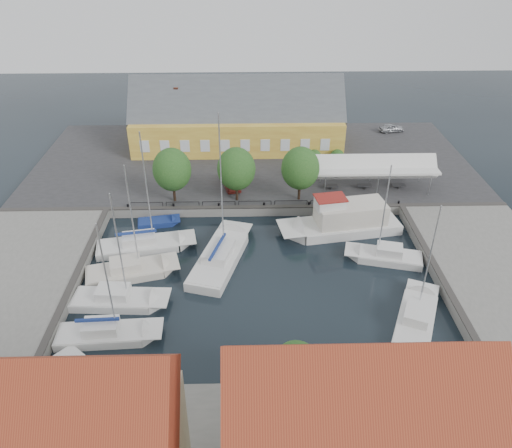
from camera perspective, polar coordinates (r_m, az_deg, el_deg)
The scene contains 20 objects.
ground at distance 46.94m, azimuth 0.18°, elevation -5.42°, with size 140.00×140.00×0.00m, color black.
north_quay at distance 66.50m, azimuth -0.36°, elevation 7.00°, with size 56.00×26.00×1.00m, color #2D2D30.
west_quay at distance 49.68m, azimuth -26.19°, elevation -6.18°, with size 12.00×24.00×1.00m, color slate.
east_quay at distance 50.60m, azimuth 26.13°, elevation -5.43°, with size 12.00×24.00×1.00m, color slate.
quay_edge_fittings at distance 50.22m, azimuth 0.06°, elevation -1.18°, with size 56.00×24.72×0.40m.
warehouse at distance 69.97m, azimuth -2.63°, elevation 11.74°, with size 28.56×14.00×9.55m.
tent_canopy at distance 59.39m, azimuth 13.51°, elevation 6.30°, with size 14.00×4.00×2.83m.
quay_trees at distance 54.69m, azimuth -2.26°, elevation 6.31°, with size 18.20×4.20×6.30m.
car_silver at distance 77.76m, azimuth 15.23°, elevation 10.54°, with size 1.45×3.61×1.23m, color #A7A9AF.
car_red at distance 58.98m, azimuth -2.95°, elevation 4.89°, with size 1.57×4.50×1.48m, color #4F1612.
center_sailboat at distance 48.14m, azimuth -4.09°, elevation -3.91°, with size 6.29×11.56×15.06m.
trawler at distance 53.01m, azimuth 10.02°, elevation 0.16°, with size 13.27×5.85×5.00m.
east_boat_a at distance 49.84m, azimuth 14.54°, elevation -3.74°, with size 7.67×4.18×10.60m.
east_boat_c at distance 43.57m, azimuth 17.80°, elevation -10.32°, with size 6.01×8.97×11.11m.
west_boat_a at distance 51.11m, azimuth -12.69°, elevation -2.47°, with size 10.15×4.49×12.88m.
west_boat_b at distance 47.85m, azimuth -14.15°, elevation -5.35°, with size 8.90×4.94×11.63m.
west_boat_c at distance 44.82m, azimuth -15.43°, elevation -8.48°, with size 8.56×3.15×11.34m.
west_boat_d at distance 41.87m, azimuth -16.65°, elevation -12.10°, with size 8.49×2.93×11.19m.
launch_sw at distance 40.23m, azimuth -19.58°, elevation -15.35°, with size 4.72×4.48×0.98m.
launch_nw at distance 54.88m, azimuth -11.10°, elevation 0.09°, with size 4.74×2.51×0.88m.
Camera 1 is at (-1.05, -37.36, 28.40)m, focal length 35.00 mm.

